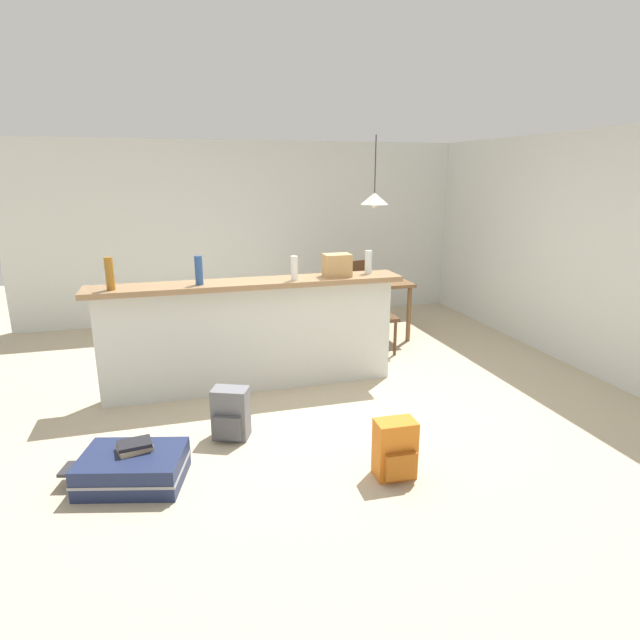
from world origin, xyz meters
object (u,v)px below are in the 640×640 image
Objects in this scene: dining_chair_near_partition at (376,308)px; dining_chair_far_side at (354,289)px; bottle_blue at (199,270)px; backpack_grey at (231,414)px; suitcase_flat_navy at (132,468)px; pendant_lamp at (374,198)px; dining_table at (363,288)px; backpack_orange at (395,450)px; book_stack at (135,446)px; bottle_amber at (110,274)px; bottle_white at (294,268)px; grocery_bag at (337,265)px; bottle_clear at (368,262)px.

dining_chair_far_side is at bearing 84.49° from dining_chair_near_partition.
backpack_grey is (0.13, -0.90, -1.02)m from bottle_blue.
dining_chair_near_partition and dining_chair_far_side have the same top height.
suitcase_flat_navy is at bearing -113.49° from bottle_blue.
pendant_lamp is 3.42m from backpack_grey.
backpack_grey is (-2.07, -2.23, -1.56)m from pendant_lamp.
backpack_orange is (-0.93, -3.16, -0.44)m from dining_table.
bottle_blue is 1.03× the size of book_stack.
pendant_lamp is (2.95, 1.34, 0.54)m from bottle_amber.
backpack_orange is at bearing -14.87° from book_stack.
bottle_blue is at bearing -158.19° from dining_chair_near_partition.
bottle_white reaches higher than dining_chair_far_side.
grocery_bag is at bearing 85.41° from backpack_orange.
pendant_lamp is 3.63m from backpack_orange.
bottle_white reaches higher than dining_table.
bottle_amber is 0.31× the size of dining_chair_far_side.
dining_chair_near_partition is 3.41m from book_stack.
pendant_lamp is 3.32× the size of book_stack.
backpack_grey is at bearing 30.63° from book_stack.
dining_chair_far_side is at bearing 74.93° from backpack_orange.
bottle_white is 0.90× the size of book_stack.
suitcase_flat_navy is (-2.80, -2.69, -1.65)m from pendant_lamp.
bottle_blue is 1.32m from grocery_bag.
grocery_bag is 0.28× the size of dining_chair_far_side.
grocery_bag is 2.61m from suitcase_flat_navy.
bottle_clear reaches higher than dining_table.
pendant_lamp is at bearing 71.65° from backpack_orange.
dining_table is (0.79, 1.34, -0.55)m from grocery_bag.
dining_chair_near_partition is at bearing 46.60° from grocery_bag.
pendant_lamp is at bearing 43.64° from book_stack.
bottle_clear is 0.89× the size of grocery_bag.
backpack_grey is at bearing -81.53° from bottle_blue.
dining_chair_near_partition is at bearing 41.86° from backpack_grey.
dining_chair_near_partition is 3.47m from suitcase_flat_navy.
bottle_amber is 1.62m from backpack_grey.
dining_chair_near_partition is 2.21× the size of backpack_grey.
bottle_clear is 2.91m from suitcase_flat_navy.
backpack_grey is at bearing -125.76° from dining_chair_far_side.
book_stack is (-1.44, -1.28, -0.95)m from bottle_white.
bottle_blue is 0.87m from bottle_white.
bottle_amber is at bearing -155.65° from pendant_lamp.
dining_chair_far_side is 2.21× the size of backpack_orange.
suitcase_flat_navy is (-1.91, -1.40, -1.09)m from grocery_bag.
backpack_orange is (1.77, -0.42, 0.09)m from suitcase_flat_navy.
pendant_lamp is (0.03, -0.60, 1.25)m from dining_chair_far_side.
pendant_lamp is at bearing 47.11° from backpack_grey.
bottle_amber is at bearing 137.40° from backpack_orange.
bottle_clear is 0.26× the size of suitcase_flat_navy.
bottle_amber reaches higher than bottle_clear.
grocery_bag is 1.65m from dining_table.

